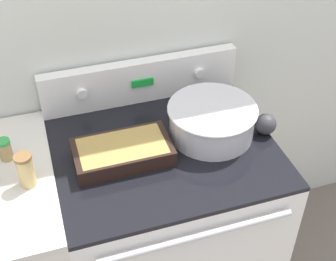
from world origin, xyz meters
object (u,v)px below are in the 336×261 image
Objects in this scene: mixing_bowl at (212,119)px; ladle at (265,123)px; spice_jar_green_cap at (5,149)px; spice_jar_brown_cap at (26,170)px; casserole_dish at (123,151)px.

mixing_bowl is 1.24× the size of ladle.
spice_jar_brown_cap is at bearing -67.42° from spice_jar_green_cap.
ladle is at bearing -13.18° from mixing_bowl.
spice_jar_brown_cap is at bearing -178.35° from ladle.
casserole_dish is at bearing 6.57° from spice_jar_brown_cap.
mixing_bowl is 2.68× the size of spice_jar_brown_cap.
ladle is at bearing -7.66° from spice_jar_green_cap.
casserole_dish is 0.33m from spice_jar_brown_cap.
ladle is 0.95m from spice_jar_green_cap.
casserole_dish is 4.20× the size of spice_jar_green_cap.
ladle is (0.20, -0.05, -0.03)m from mixing_bowl.
spice_jar_green_cap is at bearing 172.34° from ladle.
spice_jar_brown_cap is (-0.68, -0.07, 0.00)m from mixing_bowl.
spice_jar_brown_cap reaches higher than spice_jar_green_cap.
spice_jar_green_cap is (-0.74, 0.08, -0.02)m from mixing_bowl.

